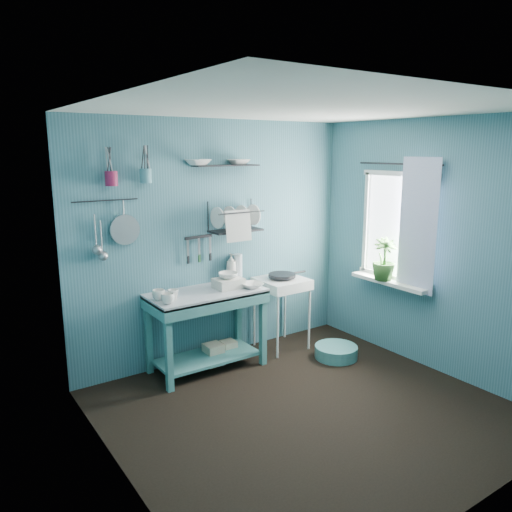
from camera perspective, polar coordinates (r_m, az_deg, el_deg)
floor at (r=4.51m, az=5.86°, el=-17.09°), size 3.20×3.20×0.00m
ceiling at (r=3.95m, az=6.67°, el=16.43°), size 3.20×3.20×0.00m
wall_back at (r=5.25m, az=-4.47°, el=1.69°), size 3.20×0.00×3.20m
wall_front at (r=3.12m, az=24.60°, el=-6.68°), size 3.20×0.00×3.20m
wall_left at (r=3.27m, az=-15.61°, el=-5.15°), size 0.00×3.00×3.00m
wall_right at (r=5.22m, az=19.69°, el=0.95°), size 0.00×3.00×3.00m
work_counter at (r=5.11m, az=-5.65°, el=-8.45°), size 1.22×0.74×0.82m
mug_left at (r=4.62m, az=-10.03°, el=-4.82°), size 0.12×0.12×0.10m
mug_mid at (r=4.75m, az=-9.44°, el=-4.36°), size 0.14×0.14×0.09m
mug_right at (r=4.75m, az=-11.06°, el=-4.38°), size 0.17×0.17×0.10m
wash_tub at (r=5.07m, az=-3.17°, el=-3.12°), size 0.28×0.22×0.10m
tub_bowl at (r=5.05m, az=-3.18°, el=-2.24°), size 0.20×0.19×0.06m
soap_bottle at (r=5.31m, az=-2.86°, el=-1.30°), size 0.12×0.12×0.30m
water_bottle at (r=5.38m, az=-2.06°, el=-1.22°), size 0.09×0.09×0.28m
counter_bowl at (r=5.07m, az=-0.47°, el=-3.36°), size 0.22×0.22×0.05m
hotplate_stand at (r=5.62m, az=2.93°, el=-6.54°), size 0.54×0.54×0.80m
frying_pan at (r=5.50m, az=2.98°, el=-2.22°), size 0.30×0.30×0.03m
knife_strip at (r=5.10m, az=-6.60°, el=2.17°), size 0.32×0.05×0.03m
dish_rack at (r=5.18m, az=-2.33°, el=4.56°), size 0.57×0.30×0.32m
upper_shelf at (r=5.12m, az=-3.46°, el=10.29°), size 0.71×0.21×0.01m
shelf_bowl_left at (r=4.96m, az=-6.64°, el=10.29°), size 0.25×0.25×0.06m
shelf_bowl_right at (r=5.19m, az=-2.00°, el=10.40°), size 0.22×0.22×0.05m
utensil_cup_magenta at (r=4.64m, az=-16.21°, el=8.50°), size 0.11×0.11×0.13m
utensil_cup_teal at (r=4.75m, az=-12.49°, el=8.93°), size 0.11×0.11×0.13m
colander at (r=4.76m, az=-14.76°, el=2.92°), size 0.28×0.03×0.28m
ladle_outer at (r=4.68m, az=-17.90°, el=2.75°), size 0.01×0.01×0.30m
ladle_inner at (r=4.70m, az=-17.28°, el=2.06°), size 0.01×0.01×0.30m
hook_rail at (r=4.69m, az=-16.83°, el=6.09°), size 0.60×0.01×0.01m
window_glass at (r=5.45m, az=15.90°, el=3.25°), size 0.00×1.10×1.10m
windowsill at (r=5.51m, az=14.98°, el=-2.89°), size 0.16×0.95×0.04m
curtain at (r=5.21m, az=18.00°, el=3.28°), size 0.00×1.35×1.35m
curtain_rod at (r=5.36m, az=15.99°, el=10.09°), size 0.02×1.05×0.02m
potted_plant at (r=5.45m, az=14.43°, el=-0.36°), size 0.34×0.34×0.45m
storage_tin_large at (r=5.30m, az=-4.89°, el=-11.11°), size 0.18×0.18×0.22m
storage_tin_small at (r=5.42m, az=-3.18°, el=-10.66°), size 0.15×0.15×0.20m
floor_basin at (r=5.52m, az=9.13°, el=-10.76°), size 0.46×0.46×0.13m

